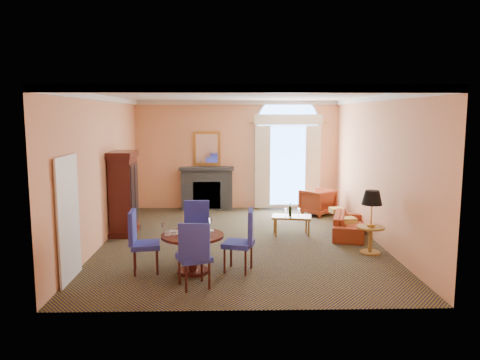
{
  "coord_description": "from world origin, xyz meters",
  "views": [
    {
      "loc": [
        -0.28,
        -10.13,
        2.79
      ],
      "look_at": [
        0.0,
        0.5,
        1.3
      ],
      "focal_mm": 35.0,
      "sensor_mm": 36.0,
      "label": 1
    }
  ],
  "objects_px": {
    "sofa": "(349,224)",
    "armchair": "(317,202)",
    "coffee_table": "(291,217)",
    "side_table": "(371,213)",
    "armoire": "(124,194)",
    "dining_table": "(193,244)"
  },
  "relations": [
    {
      "from": "armoire",
      "to": "armchair",
      "type": "relative_size",
      "value": 2.44
    },
    {
      "from": "dining_table",
      "to": "sofa",
      "type": "height_order",
      "value": "dining_table"
    },
    {
      "from": "armchair",
      "to": "sofa",
      "type": "bearing_deg",
      "value": 57.6
    },
    {
      "from": "dining_table",
      "to": "side_table",
      "type": "distance_m",
      "value": 3.68
    },
    {
      "from": "armoire",
      "to": "sofa",
      "type": "distance_m",
      "value": 5.32
    },
    {
      "from": "armoire",
      "to": "side_table",
      "type": "bearing_deg",
      "value": -17.92
    },
    {
      "from": "armchair",
      "to": "coffee_table",
      "type": "relative_size",
      "value": 0.82
    },
    {
      "from": "dining_table",
      "to": "side_table",
      "type": "xyz_separation_m",
      "value": [
        3.5,
        1.08,
        0.31
      ]
    },
    {
      "from": "armoire",
      "to": "side_table",
      "type": "height_order",
      "value": "armoire"
    },
    {
      "from": "armchair",
      "to": "side_table",
      "type": "distance_m",
      "value": 3.77
    },
    {
      "from": "armoire",
      "to": "coffee_table",
      "type": "height_order",
      "value": "armoire"
    },
    {
      "from": "armoire",
      "to": "side_table",
      "type": "xyz_separation_m",
      "value": [
        5.32,
        -1.72,
        -0.11
      ]
    },
    {
      "from": "coffee_table",
      "to": "armchair",
      "type": "bearing_deg",
      "value": 74.84
    },
    {
      "from": "dining_table",
      "to": "sofa",
      "type": "distance_m",
      "value": 4.29
    },
    {
      "from": "dining_table",
      "to": "armchair",
      "type": "height_order",
      "value": "dining_table"
    },
    {
      "from": "side_table",
      "to": "coffee_table",
      "type": "bearing_deg",
      "value": 133.1
    },
    {
      "from": "armoire",
      "to": "sofa",
      "type": "relative_size",
      "value": 1.12
    },
    {
      "from": "armoire",
      "to": "armchair",
      "type": "xyz_separation_m",
      "value": [
        4.95,
        2.0,
        -0.58
      ]
    },
    {
      "from": "sofa",
      "to": "side_table",
      "type": "relative_size",
      "value": 1.37
    },
    {
      "from": "dining_table",
      "to": "sofa",
      "type": "bearing_deg",
      "value": 36.22
    },
    {
      "from": "armchair",
      "to": "side_table",
      "type": "bearing_deg",
      "value": 55.31
    },
    {
      "from": "sofa",
      "to": "armchair",
      "type": "height_order",
      "value": "armchair"
    }
  ]
}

